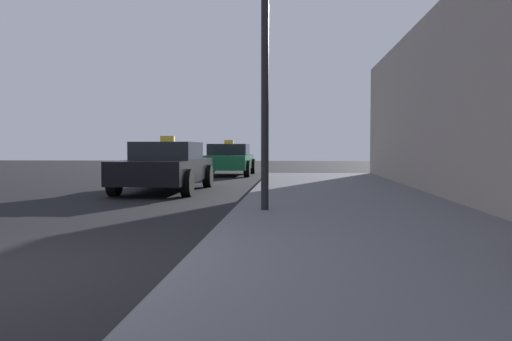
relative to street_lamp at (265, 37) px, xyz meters
name	(u,v)px	position (x,y,z in m)	size (l,w,h in m)	color
sidewalk	(421,277)	(1.49, -3.96, -2.78)	(4.00, 32.00, 0.15)	#5B5B60
street_lamp	(265,37)	(0.00, 0.00, 0.00)	(0.36, 0.36, 3.90)	black
car_black	(166,166)	(-2.84, 5.15, -2.21)	(1.93, 4.55, 1.43)	black
car_green	(228,159)	(-2.21, 13.06, -2.21)	(1.98, 4.06, 1.43)	#196638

